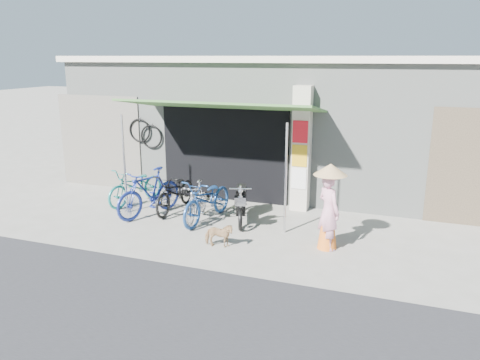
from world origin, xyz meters
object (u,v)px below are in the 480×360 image
(bike_navy, at_px, (208,200))
(street_dog, at_px, (219,235))
(bike_silver, at_px, (197,201))
(moped, at_px, (241,202))
(bike_blue, at_px, (149,192))
(bike_black, at_px, (176,192))
(bike_teal, at_px, (136,186))
(nun, at_px, (329,207))

(bike_navy, xyz_separation_m, street_dog, (0.82, -1.34, -0.26))
(bike_silver, relative_size, moped, 0.92)
(moped, bearing_deg, bike_blue, 171.60)
(moped, bearing_deg, bike_silver, -179.90)
(bike_blue, xyz_separation_m, bike_black, (0.42, 0.51, -0.08))
(bike_blue, xyz_separation_m, moped, (2.15, 0.38, -0.13))
(bike_black, bearing_deg, bike_teal, 171.84)
(moped, distance_m, nun, 2.36)
(street_dog, bearing_deg, bike_navy, 21.18)
(bike_blue, height_order, moped, bike_blue)
(bike_silver, bearing_deg, bike_black, 142.32)
(bike_blue, relative_size, moped, 1.15)
(bike_teal, distance_m, street_dog, 3.62)
(bike_blue, height_order, bike_navy, bike_blue)
(moped, bearing_deg, nun, -42.26)
(bike_navy, bearing_deg, moped, 28.46)
(bike_navy, distance_m, street_dog, 1.59)
(bike_teal, distance_m, bike_blue, 1.06)
(bike_teal, height_order, bike_silver, bike_teal)
(bike_blue, distance_m, bike_silver, 1.20)
(bike_blue, bearing_deg, street_dog, -8.05)
(nun, bearing_deg, bike_navy, 30.48)
(bike_teal, relative_size, bike_navy, 0.93)
(bike_blue, relative_size, bike_silver, 1.24)
(bike_blue, height_order, bike_black, bike_blue)
(bike_black, distance_m, bike_silver, 0.89)
(bike_teal, height_order, bike_black, bike_black)
(bike_teal, bearing_deg, nun, 1.24)
(nun, bearing_deg, bike_black, 28.30)
(moped, bearing_deg, bike_navy, -177.68)
(bike_teal, xyz_separation_m, bike_black, (1.22, -0.18, 0.01))
(nun, bearing_deg, bike_teal, 29.96)
(bike_black, height_order, bike_navy, bike_navy)
(moped, relative_size, nun, 0.95)
(moped, bearing_deg, bike_teal, 155.53)
(bike_silver, relative_size, street_dog, 2.55)
(bike_blue, distance_m, moped, 2.19)
(bike_black, distance_m, moped, 1.73)
(bike_silver, height_order, bike_navy, bike_navy)
(bike_blue, bearing_deg, moped, 30.52)
(bike_blue, xyz_separation_m, street_dog, (2.26, -1.23, -0.31))
(bike_blue, distance_m, street_dog, 2.59)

